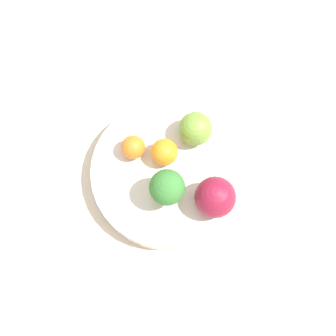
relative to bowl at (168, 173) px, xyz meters
The scene contains 8 objects.
ground_plane 0.04m from the bowl, ahead, with size 6.00×6.00×0.00m, color gray.
table_surface 0.03m from the bowl, ahead, with size 1.20×1.20×0.02m.
bowl is the anchor object (origin of this frame).
broccoli 0.07m from the bowl, 152.08° to the right, with size 0.05×0.05×0.07m.
apple_red 0.09m from the bowl, ahead, with size 0.05×0.05×0.05m.
apple_green 0.10m from the bowl, 97.14° to the right, with size 0.06×0.06×0.06m.
orange_front 0.07m from the bowl, 87.25° to the left, with size 0.04×0.04×0.04m.
orange_back 0.05m from the bowl, 43.89° to the left, with size 0.04×0.04×0.04m.
Camera 1 is at (-0.20, -0.11, 0.77)m, focal length 50.00 mm.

